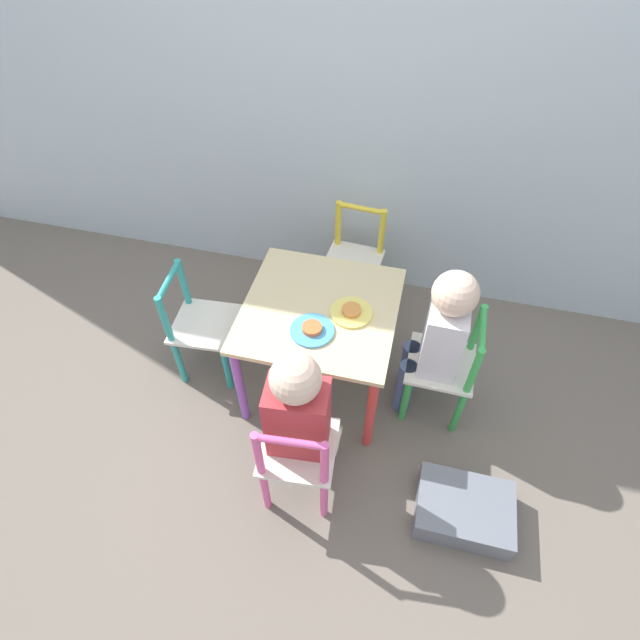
{
  "coord_description": "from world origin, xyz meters",
  "views": [
    {
      "loc": [
        0.31,
        -1.27,
        1.87
      ],
      "look_at": [
        0.0,
        0.0,
        0.4
      ],
      "focal_mm": 28.0,
      "sensor_mm": 36.0,
      "label": 1
    }
  ],
  "objects_px": {
    "chair_green": "(446,368)",
    "plate_right": "(351,312)",
    "child_front": "(299,413)",
    "child_right": "(439,334)",
    "chair_yellow": "(354,263)",
    "plate_front": "(312,330)",
    "storage_bin": "(464,510)",
    "kids_table": "(320,320)",
    "chair_pink": "(297,456)",
    "chair_teal": "(200,327)"
  },
  "relations": [
    {
      "from": "chair_green",
      "to": "plate_right",
      "type": "xyz_separation_m",
      "value": [
        -0.39,
        0.01,
        0.22
      ]
    },
    {
      "from": "child_right",
      "to": "child_front",
      "type": "xyz_separation_m",
      "value": [
        -0.41,
        -0.44,
        -0.0
      ]
    },
    {
      "from": "plate_right",
      "to": "plate_front",
      "type": "xyz_separation_m",
      "value": [
        -0.12,
        -0.12,
        -0.0
      ]
    },
    {
      "from": "chair_green",
      "to": "child_front",
      "type": "height_order",
      "value": "child_front"
    },
    {
      "from": "kids_table",
      "to": "child_right",
      "type": "distance_m",
      "value": 0.46
    },
    {
      "from": "child_front",
      "to": "plate_front",
      "type": "bearing_deg",
      "value": -88.14
    },
    {
      "from": "child_right",
      "to": "storage_bin",
      "type": "relative_size",
      "value": 2.19
    },
    {
      "from": "chair_teal",
      "to": "plate_front",
      "type": "height_order",
      "value": "chair_teal"
    },
    {
      "from": "plate_front",
      "to": "plate_right",
      "type": "bearing_deg",
      "value": 45.0
    },
    {
      "from": "chair_yellow",
      "to": "plate_front",
      "type": "distance_m",
      "value": 0.67
    },
    {
      "from": "chair_green",
      "to": "kids_table",
      "type": "bearing_deg",
      "value": -90.0
    },
    {
      "from": "kids_table",
      "to": "child_front",
      "type": "distance_m",
      "value": 0.46
    },
    {
      "from": "child_right",
      "to": "chair_yellow",
      "type": "bearing_deg",
      "value": -140.5
    },
    {
      "from": "chair_yellow",
      "to": "storage_bin",
      "type": "xyz_separation_m",
      "value": [
        0.62,
        -0.99,
        -0.21
      ]
    },
    {
      "from": "kids_table",
      "to": "storage_bin",
      "type": "xyz_separation_m",
      "value": [
        0.65,
        -0.47,
        -0.35
      ]
    },
    {
      "from": "chair_yellow",
      "to": "child_front",
      "type": "relative_size",
      "value": 0.71
    },
    {
      "from": "chair_pink",
      "to": "plate_front",
      "type": "relative_size",
      "value": 3.25
    },
    {
      "from": "chair_pink",
      "to": "chair_yellow",
      "type": "xyz_separation_m",
      "value": [
        -0.01,
        1.03,
        0.0
      ]
    },
    {
      "from": "child_right",
      "to": "storage_bin",
      "type": "xyz_separation_m",
      "value": [
        0.2,
        -0.47,
        -0.4
      ]
    },
    {
      "from": "chair_green",
      "to": "chair_pink",
      "type": "distance_m",
      "value": 0.69
    },
    {
      "from": "chair_teal",
      "to": "child_front",
      "type": "distance_m",
      "value": 0.72
    },
    {
      "from": "chair_green",
      "to": "child_right",
      "type": "bearing_deg",
      "value": -90.0
    },
    {
      "from": "kids_table",
      "to": "chair_green",
      "type": "distance_m",
      "value": 0.53
    },
    {
      "from": "chair_yellow",
      "to": "child_right",
      "type": "height_order",
      "value": "child_right"
    },
    {
      "from": "kids_table",
      "to": "plate_front",
      "type": "distance_m",
      "value": 0.14
    },
    {
      "from": "chair_green",
      "to": "plate_right",
      "type": "bearing_deg",
      "value": -90.32
    },
    {
      "from": "storage_bin",
      "to": "plate_right",
      "type": "bearing_deg",
      "value": 138.29
    },
    {
      "from": "plate_right",
      "to": "chair_yellow",
      "type": "bearing_deg",
      "value": 99.13
    },
    {
      "from": "chair_green",
      "to": "child_front",
      "type": "bearing_deg",
      "value": -45.98
    },
    {
      "from": "chair_yellow",
      "to": "plate_right",
      "type": "relative_size",
      "value": 3.29
    },
    {
      "from": "chair_yellow",
      "to": "child_right",
      "type": "relative_size",
      "value": 0.71
    },
    {
      "from": "chair_teal",
      "to": "child_front",
      "type": "bearing_deg",
      "value": -131.09
    },
    {
      "from": "chair_green",
      "to": "storage_bin",
      "type": "distance_m",
      "value": 0.53
    },
    {
      "from": "chair_green",
      "to": "plate_front",
      "type": "bearing_deg",
      "value": -76.62
    },
    {
      "from": "chair_pink",
      "to": "child_front",
      "type": "xyz_separation_m",
      "value": [
        -0.01,
        0.06,
        0.18
      ]
    },
    {
      "from": "plate_right",
      "to": "storage_bin",
      "type": "distance_m",
      "value": 0.83
    },
    {
      "from": "plate_right",
      "to": "storage_bin",
      "type": "relative_size",
      "value": 0.47
    },
    {
      "from": "chair_green",
      "to": "storage_bin",
      "type": "xyz_separation_m",
      "value": [
        0.14,
        -0.47,
        -0.21
      ]
    },
    {
      "from": "child_right",
      "to": "plate_right",
      "type": "relative_size",
      "value": 4.65
    },
    {
      "from": "chair_teal",
      "to": "storage_bin",
      "type": "height_order",
      "value": "chair_teal"
    },
    {
      "from": "chair_green",
      "to": "chair_yellow",
      "type": "xyz_separation_m",
      "value": [
        -0.48,
        0.52,
        0.0
      ]
    },
    {
      "from": "chair_green",
      "to": "child_front",
      "type": "xyz_separation_m",
      "value": [
        -0.48,
        -0.44,
        0.18
      ]
    },
    {
      "from": "chair_pink",
      "to": "kids_table",
      "type": "bearing_deg",
      "value": -90.0
    },
    {
      "from": "child_front",
      "to": "storage_bin",
      "type": "xyz_separation_m",
      "value": [
        0.61,
        -0.02,
        -0.39
      ]
    },
    {
      "from": "plate_right",
      "to": "child_front",
      "type": "bearing_deg",
      "value": -100.26
    },
    {
      "from": "child_right",
      "to": "plate_front",
      "type": "height_order",
      "value": "child_right"
    },
    {
      "from": "kids_table",
      "to": "storage_bin",
      "type": "bearing_deg",
      "value": -35.94
    },
    {
      "from": "child_front",
      "to": "plate_right",
      "type": "distance_m",
      "value": 0.46
    },
    {
      "from": "chair_green",
      "to": "storage_bin",
      "type": "relative_size",
      "value": 1.55
    },
    {
      "from": "chair_green",
      "to": "chair_yellow",
      "type": "bearing_deg",
      "value": -136.68
    }
  ]
}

